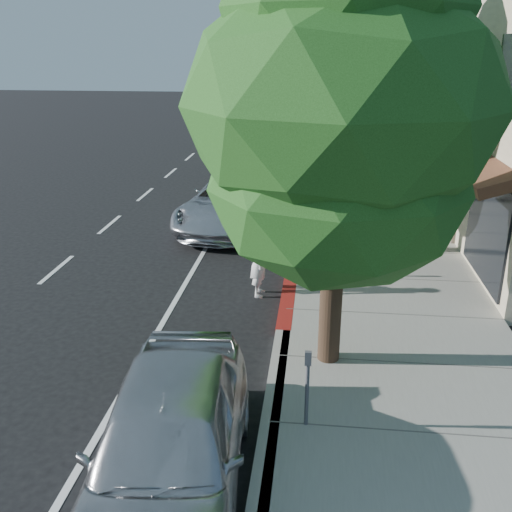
# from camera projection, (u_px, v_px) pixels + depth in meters

# --- Properties ---
(ground) EXTENTS (120.00, 120.00, 0.00)m
(ground) POSITION_uv_depth(u_px,v_px,m) (286.00, 315.00, 12.54)
(ground) COLOR black
(ground) RESTS_ON ground
(sidewalk) EXTENTS (4.60, 56.00, 0.15)m
(sidewalk) POSITION_uv_depth(u_px,v_px,m) (367.00, 213.00, 19.72)
(sidewalk) COLOR gray
(sidewalk) RESTS_ON ground
(curb) EXTENTS (0.30, 56.00, 0.15)m
(curb) POSITION_uv_depth(u_px,v_px,m) (300.00, 211.00, 19.96)
(curb) COLOR #9E998E
(curb) RESTS_ON ground
(curb_red_segment) EXTENTS (0.32, 4.00, 0.15)m
(curb_red_segment) POSITION_uv_depth(u_px,v_px,m) (289.00, 293.00, 13.45)
(curb_red_segment) COLOR maroon
(curb_red_segment) RESTS_ON ground
(street_tree_0) EXTENTS (5.08, 5.08, 7.62)m
(street_tree_0) POSITION_uv_depth(u_px,v_px,m) (341.00, 111.00, 8.97)
(street_tree_0) COLOR black
(street_tree_0) RESTS_ON ground
(street_tree_1) EXTENTS (4.64, 4.64, 8.11)m
(street_tree_1) POSITION_uv_depth(u_px,v_px,m) (335.00, 65.00, 14.39)
(street_tree_1) COLOR black
(street_tree_1) RESTS_ON ground
(street_tree_2) EXTENTS (4.04, 4.04, 7.11)m
(street_tree_2) POSITION_uv_depth(u_px,v_px,m) (331.00, 78.00, 20.19)
(street_tree_2) COLOR black
(street_tree_2) RESTS_ON ground
(street_tree_3) EXTENTS (4.79, 4.79, 8.07)m
(street_tree_3) POSITION_uv_depth(u_px,v_px,m) (330.00, 57.00, 25.58)
(street_tree_3) COLOR black
(street_tree_3) RESTS_ON ground
(street_tree_4) EXTENTS (5.17, 5.17, 7.93)m
(street_tree_4) POSITION_uv_depth(u_px,v_px,m) (329.00, 58.00, 31.23)
(street_tree_4) COLOR black
(street_tree_4) RESTS_ON ground
(street_tree_5) EXTENTS (4.79, 4.79, 6.97)m
(street_tree_5) POSITION_uv_depth(u_px,v_px,m) (328.00, 66.00, 37.03)
(street_tree_5) COLOR black
(street_tree_5) RESTS_ON ground
(cyclist) EXTENTS (0.41, 0.63, 1.73)m
(cyclist) POSITION_uv_depth(u_px,v_px,m) (260.00, 260.00, 13.26)
(cyclist) COLOR white
(cyclist) RESTS_ON ground
(bicycle) EXTENTS (1.78, 1.16, 0.89)m
(bicycle) POSITION_uv_depth(u_px,v_px,m) (277.00, 249.00, 15.22)
(bicycle) COLOR navy
(bicycle) RESTS_ON ground
(silver_suv) EXTENTS (3.23, 5.81, 1.54)m
(silver_suv) POSITION_uv_depth(u_px,v_px,m) (230.00, 204.00, 18.29)
(silver_suv) COLOR silver
(silver_suv) RESTS_ON ground
(dark_sedan) EXTENTS (2.18, 5.05, 1.62)m
(dark_sedan) POSITION_uv_depth(u_px,v_px,m) (267.00, 155.00, 25.94)
(dark_sedan) COLOR #202426
(dark_sedan) RESTS_ON ground
(white_pickup) EXTENTS (2.21, 5.12, 1.47)m
(white_pickup) POSITION_uv_depth(u_px,v_px,m) (268.00, 140.00, 30.62)
(white_pickup) COLOR white
(white_pickup) RESTS_ON ground
(dark_suv_far) EXTENTS (2.04, 5.05, 1.72)m
(dark_suv_far) POSITION_uv_depth(u_px,v_px,m) (274.00, 127.00, 34.37)
(dark_suv_far) COLOR black
(dark_suv_far) RESTS_ON ground
(near_car_a) EXTENTS (2.39, 5.03, 1.66)m
(near_car_a) POSITION_uv_depth(u_px,v_px,m) (169.00, 443.00, 7.25)
(near_car_a) COLOR #BABBC0
(near_car_a) RESTS_ON ground
(pedestrian) EXTENTS (1.06, 0.90, 1.93)m
(pedestrian) POSITION_uv_depth(u_px,v_px,m) (338.00, 171.00, 21.31)
(pedestrian) COLOR black
(pedestrian) RESTS_ON sidewalk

